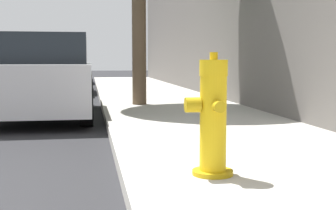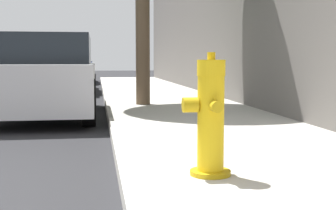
# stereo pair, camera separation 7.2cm
# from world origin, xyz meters

# --- Properties ---
(sidewalk_slab) EXTENTS (2.65, 40.00, 0.13)m
(sidewalk_slab) POSITION_xyz_m (3.07, 0.00, 0.07)
(sidewalk_slab) COLOR #B7B2A8
(sidewalk_slab) RESTS_ON ground_plane
(fire_hydrant) EXTENTS (0.37, 0.39, 0.92)m
(fire_hydrant) POSITION_xyz_m (2.41, 0.19, 0.56)
(fire_hydrant) COLOR #C39C11
(fire_hydrant) RESTS_ON sidewalk_slab
(parked_car_near) EXTENTS (1.71, 4.05, 1.40)m
(parked_car_near) POSITION_xyz_m (0.70, 5.14, 0.69)
(parked_car_near) COLOR #B7B7BC
(parked_car_near) RESTS_ON ground_plane
(parked_car_mid) EXTENTS (1.72, 4.51, 1.36)m
(parked_car_mid) POSITION_xyz_m (0.58, 11.53, 0.66)
(parked_car_mid) COLOR #4C5156
(parked_car_mid) RESTS_ON ground_plane
(parked_car_far) EXTENTS (1.86, 4.20, 1.53)m
(parked_car_far) POSITION_xyz_m (0.48, 17.27, 0.74)
(parked_car_far) COLOR navy
(parked_car_far) RESTS_ON ground_plane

